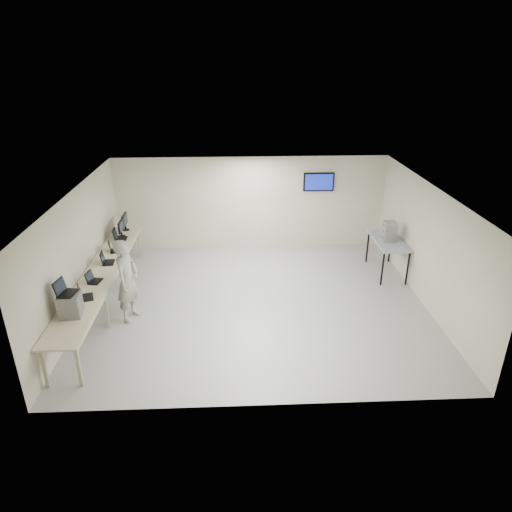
{
  "coord_description": "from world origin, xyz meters",
  "views": [
    {
      "loc": [
        -0.46,
        -9.57,
        5.53
      ],
      "look_at": [
        0.0,
        0.2,
        1.15
      ],
      "focal_mm": 32.0,
      "sensor_mm": 36.0,
      "label": 1
    }
  ],
  "objects_px": {
    "equipment_box": "(70,304)",
    "soldier": "(127,281)",
    "workbench": "(101,275)",
    "side_table": "(388,242)"
  },
  "relations": [
    {
      "from": "equipment_box",
      "to": "side_table",
      "type": "distance_m",
      "value": 7.99
    },
    {
      "from": "equipment_box",
      "to": "soldier",
      "type": "bearing_deg",
      "value": 52.6
    },
    {
      "from": "workbench",
      "to": "side_table",
      "type": "relative_size",
      "value": 3.71
    },
    {
      "from": "soldier",
      "to": "workbench",
      "type": "bearing_deg",
      "value": 66.19
    },
    {
      "from": "soldier",
      "to": "side_table",
      "type": "bearing_deg",
      "value": -58.84
    },
    {
      "from": "workbench",
      "to": "soldier",
      "type": "distance_m",
      "value": 0.93
    },
    {
      "from": "equipment_box",
      "to": "soldier",
      "type": "distance_m",
      "value": 1.53
    },
    {
      "from": "equipment_box",
      "to": "workbench",
      "type": "bearing_deg",
      "value": 82.01
    },
    {
      "from": "workbench",
      "to": "side_table",
      "type": "distance_m",
      "value": 7.34
    },
    {
      "from": "workbench",
      "to": "equipment_box",
      "type": "bearing_deg",
      "value": -91.94
    }
  ]
}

